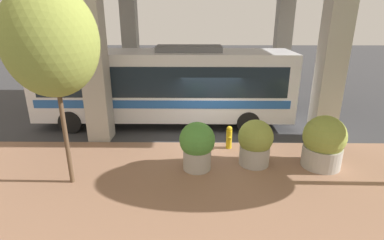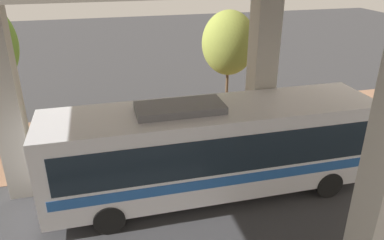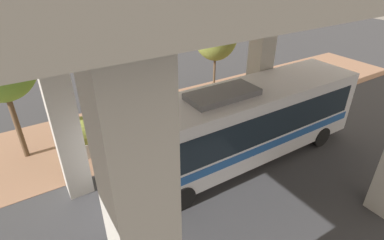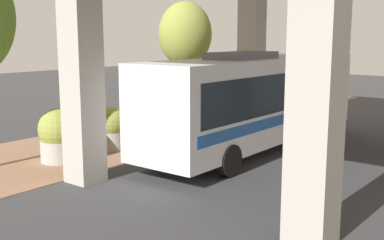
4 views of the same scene
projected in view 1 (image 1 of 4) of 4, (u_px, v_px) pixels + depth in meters
name	position (u px, v px, depth m)	size (l,w,h in m)	color
ground_plane	(211.00, 143.00, 12.22)	(80.00, 80.00, 0.00)	#38383A
sidewalk_strip	(216.00, 182.00, 9.39)	(6.00, 40.00, 0.02)	#936B51
bus	(164.00, 83.00, 13.76)	(2.76, 11.54, 3.65)	silver
fire_hydrant	(229.00, 137.00, 11.58)	(0.47, 0.23, 0.93)	gold
planter_front	(324.00, 143.00, 10.06)	(1.40, 1.40, 1.83)	#ADA89E
planter_middle	(255.00, 143.00, 10.23)	(1.19, 1.19, 1.63)	#ADA89E
planter_back	(197.00, 145.00, 9.90)	(1.18, 1.18, 1.67)	#ADA89E
street_tree_far	(51.00, 42.00, 7.94)	(2.51, 2.51, 5.80)	brown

